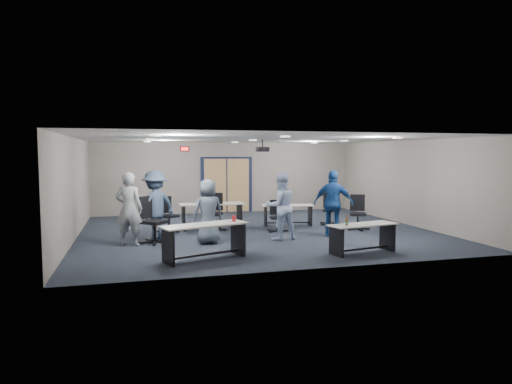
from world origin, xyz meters
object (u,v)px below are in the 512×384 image
object	(u,v)px
table_back_left	(212,211)
person_gray	(129,209)
chair_back_a	(169,214)
chair_loose_right	(358,212)
person_back	(155,205)
person_lightblue	(281,206)
chair_back_c	(277,216)
chair_back_d	(330,209)
table_front_left	(205,235)
table_front_right	(362,233)
chair_loose_left	(155,220)
person_navy	(333,203)
table_back_right	(288,211)
person_plaid	(208,211)
chair_back_b	(213,212)

from	to	relation	value
table_back_left	person_gray	bearing A→B (deg)	-140.91
chair_back_a	chair_loose_right	bearing A→B (deg)	-39.56
table_back_left	chair_loose_right	distance (m)	4.38
table_back_left	person_back	xyz separation A→B (m)	(-1.73, -1.33, 0.38)
person_lightblue	chair_back_c	bearing A→B (deg)	-109.11
chair_back_d	person_lightblue	bearing A→B (deg)	-118.27
table_front_left	chair_back_d	xyz separation A→B (m)	(4.60, 3.71, -0.02)
table_front_right	person_lightblue	size ratio (longest dim) A/B	0.97
chair_loose_left	chair_loose_right	distance (m)	5.97
table_front_left	person_navy	world-z (taller)	person_navy
chair_back_a	person_gray	size ratio (longest dim) A/B	0.56
chair_back_a	person_gray	xyz separation A→B (m)	(-1.10, -1.73, 0.40)
chair_back_d	chair_loose_left	bearing A→B (deg)	-142.56
chair_back_a	table_back_right	bearing A→B (deg)	-24.17
table_front_right	chair_loose_right	size ratio (longest dim) A/B	1.65
table_back_right	person_plaid	distance (m)	3.70
table_back_left	person_navy	size ratio (longest dim) A/B	1.05
chair_back_b	person_gray	bearing A→B (deg)	-124.73
table_back_left	chair_loose_right	world-z (taller)	chair_loose_right
chair_back_a	table_front_right	bearing A→B (deg)	-72.72
table_back_left	person_back	size ratio (longest dim) A/B	1.05
person_back	person_lightblue	bearing A→B (deg)	134.02
chair_back_c	person_lightblue	xyz separation A→B (m)	(-0.28, -1.15, 0.43)
person_back	chair_loose_left	bearing A→B (deg)	54.43
chair_back_a	chair_loose_right	xyz separation A→B (m)	(5.47, -1.11, 0.01)
table_front_right	chair_back_a	size ratio (longest dim) A/B	1.69
person_lightblue	person_gray	bearing A→B (deg)	-8.92
chair_back_c	person_lightblue	bearing A→B (deg)	-94.59
chair_back_c	table_back_left	bearing A→B (deg)	158.77
person_plaid	person_lightblue	distance (m)	1.93
person_gray	table_front_left	bearing A→B (deg)	146.11
chair_loose_right	chair_back_c	bearing A→B (deg)	-163.37
person_gray	person_navy	xyz separation A→B (m)	(5.40, -0.17, 0.00)
table_front_left	table_back_left	bearing A→B (deg)	59.95
chair_loose_left	person_lightblue	world-z (taller)	person_lightblue
table_back_left	table_back_right	distance (m)	2.45
table_back_right	chair_back_d	xyz separation A→B (m)	(1.34, -0.25, 0.06)
table_front_right	chair_back_a	xyz separation A→B (m)	(-4.06, 4.01, 0.05)
chair_back_c	chair_loose_left	distance (m)	3.60
chair_back_c	chair_loose_right	world-z (taller)	chair_loose_right
table_front_left	person_gray	world-z (taller)	person_gray
chair_loose_left	person_plaid	distance (m)	1.38
table_front_left	table_back_left	xyz separation A→B (m)	(0.81, 3.90, 0.01)
chair_back_c	chair_back_d	world-z (taller)	chair_back_d
table_back_right	person_gray	bearing A→B (deg)	-147.69
chair_back_c	chair_loose_left	bearing A→B (deg)	-158.32
chair_back_c	person_plaid	world-z (taller)	person_plaid
chair_loose_right	person_back	size ratio (longest dim) A/B	0.57
chair_back_b	person_plaid	size ratio (longest dim) A/B	0.68
chair_back_b	person_gray	xyz separation A→B (m)	(-2.38, -1.56, 0.36)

